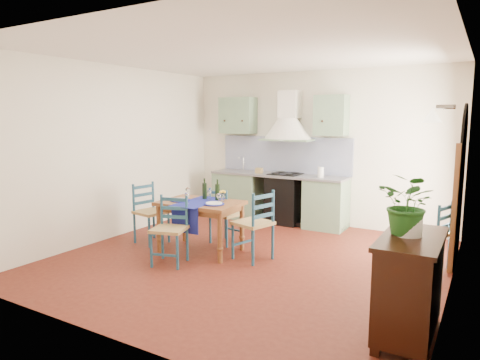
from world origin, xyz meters
name	(u,v)px	position (x,y,z in m)	size (l,w,h in m)	color
floor	(249,260)	(0.00, 0.00, 0.00)	(5.00, 5.00, 0.00)	#4A1610
back_wall	(287,167)	(-0.47, 2.29, 1.05)	(5.00, 0.96, 2.80)	silver
right_wall	(457,174)	(2.50, 0.28, 1.34)	(0.26, 5.00, 2.80)	silver
left_wall	(116,152)	(-2.50, 0.00, 1.40)	(0.04, 5.00, 2.80)	silver
ceiling	(249,52)	(0.00, 0.00, 2.80)	(5.00, 5.00, 0.01)	white
dining_table	(200,207)	(-0.80, -0.02, 0.66)	(1.20, 0.91, 1.06)	brown
chair_near	(170,229)	(-0.84, -0.67, 0.47)	(0.53, 0.53, 0.91)	navy
chair_far	(225,215)	(-0.71, 0.50, 0.46)	(0.48, 0.48, 0.88)	navy
chair_left	(150,212)	(-1.75, -0.06, 0.49)	(0.51, 0.51, 0.94)	navy
chair_right	(255,224)	(0.07, 0.04, 0.51)	(0.56, 0.56, 0.98)	navy
chair_spare	(432,234)	(2.23, 0.87, 0.46)	(0.53, 0.53, 0.90)	navy
sideboard	(409,283)	(2.26, -1.14, 0.51)	(0.50, 1.05, 0.94)	black
potted_plant	(409,204)	(2.22, -1.12, 1.21)	(0.50, 0.43, 0.55)	#205B1D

